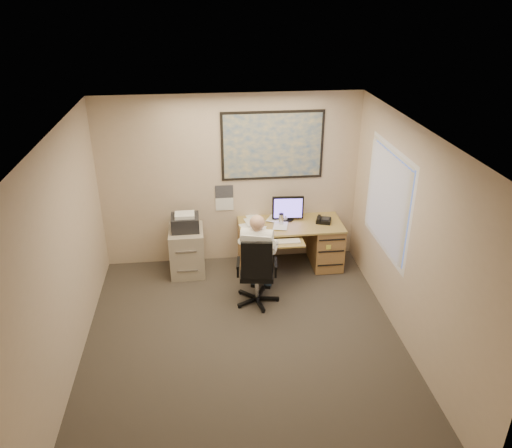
{
  "coord_description": "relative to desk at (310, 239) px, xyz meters",
  "views": [
    {
      "loc": [
        -0.42,
        -4.98,
        4.1
      ],
      "look_at": [
        0.29,
        1.3,
        1.05
      ],
      "focal_mm": 35.0,
      "sensor_mm": 36.0,
      "label": 1
    }
  ],
  "objects": [
    {
      "name": "office_chair",
      "position": [
        -0.96,
        -1.0,
        -0.13
      ],
      "size": [
        0.71,
        0.71,
        1.07
      ],
      "rotation": [
        0.0,
        0.0,
        -0.13
      ],
      "color": "black",
      "rests_on": "ground"
    },
    {
      "name": "person",
      "position": [
        -0.96,
        -0.92,
        0.22
      ],
      "size": [
        0.75,
        0.91,
        1.33
      ],
      "primitive_type": null,
      "rotation": [
        0.0,
        0.0,
        -0.28
      ],
      "color": "white",
      "rests_on": "office_chair"
    },
    {
      "name": "filing_cabinet",
      "position": [
        -1.95,
        -0.0,
        -0.01
      ],
      "size": [
        0.53,
        0.63,
        1.01
      ],
      "rotation": [
        0.0,
        0.0,
        0.01
      ],
      "color": "#A89C88",
      "rests_on": "ground"
    },
    {
      "name": "window_blinds",
      "position": [
        0.74,
        -1.1,
        1.11
      ],
      "size": [
        0.06,
        1.4,
        1.3
      ],
      "primitive_type": null,
      "color": "beige",
      "rests_on": "room_shell"
    },
    {
      "name": "desk",
      "position": [
        0.0,
        0.0,
        0.0
      ],
      "size": [
        1.6,
        0.97,
        1.14
      ],
      "color": "#AD914A",
      "rests_on": "ground"
    },
    {
      "name": "room_shell",
      "position": [
        -1.23,
        -1.9,
        0.91
      ],
      "size": [
        4.0,
        4.5,
        2.7
      ],
      "color": "#37312B",
      "rests_on": "ground"
    },
    {
      "name": "wall_calendar",
      "position": [
        -1.33,
        0.34,
        0.64
      ],
      "size": [
        0.28,
        0.01,
        0.42
      ],
      "primitive_type": "cube",
      "color": "white",
      "rests_on": "room_shell"
    },
    {
      "name": "world_map",
      "position": [
        -0.58,
        0.33,
        1.46
      ],
      "size": [
        1.56,
        0.03,
        1.06
      ],
      "primitive_type": "cube",
      "color": "#1E4C93",
      "rests_on": "room_shell"
    }
  ]
}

